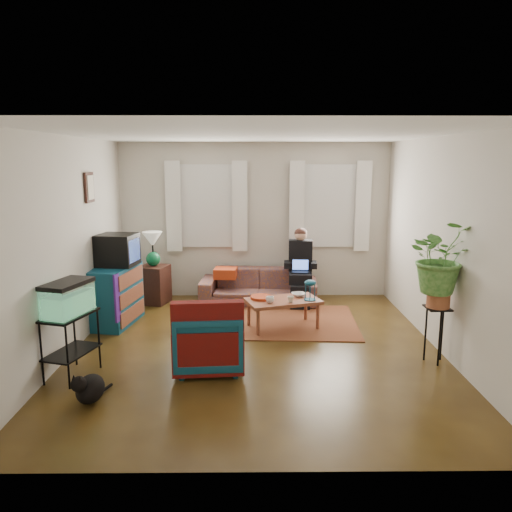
{
  "coord_description": "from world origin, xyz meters",
  "views": [
    {
      "loc": [
        -0.06,
        -5.88,
        2.32
      ],
      "look_at": [
        0.0,
        0.4,
        1.1
      ],
      "focal_mm": 35.0,
      "sensor_mm": 36.0,
      "label": 1
    }
  ],
  "objects_px": {
    "side_table": "(154,284)",
    "coffee_table": "(283,314)",
    "aquarium_stand": "(71,346)",
    "plant_stand": "(436,335)",
    "armchair": "(208,336)",
    "sofa": "(258,281)",
    "dresser": "(116,295)"
  },
  "relations": [
    {
      "from": "side_table",
      "to": "coffee_table",
      "type": "distance_m",
      "value": 2.4
    },
    {
      "from": "aquarium_stand",
      "to": "plant_stand",
      "type": "distance_m",
      "value": 4.08
    },
    {
      "from": "aquarium_stand",
      "to": "armchair",
      "type": "distance_m",
      "value": 1.47
    },
    {
      "from": "sofa",
      "to": "coffee_table",
      "type": "distance_m",
      "value": 1.32
    },
    {
      "from": "coffee_table",
      "to": "plant_stand",
      "type": "bearing_deg",
      "value": -52.93
    },
    {
      "from": "dresser",
      "to": "aquarium_stand",
      "type": "distance_m",
      "value": 1.78
    },
    {
      "from": "aquarium_stand",
      "to": "armchair",
      "type": "xyz_separation_m",
      "value": [
        1.46,
        0.21,
        0.03
      ]
    },
    {
      "from": "coffee_table",
      "to": "dresser",
      "type": "bearing_deg",
      "value": 157.45
    },
    {
      "from": "side_table",
      "to": "armchair",
      "type": "relative_size",
      "value": 0.81
    },
    {
      "from": "dresser",
      "to": "plant_stand",
      "type": "relative_size",
      "value": 1.41
    },
    {
      "from": "coffee_table",
      "to": "plant_stand",
      "type": "distance_m",
      "value": 2.08
    },
    {
      "from": "armchair",
      "to": "coffee_table",
      "type": "xyz_separation_m",
      "value": [
        0.92,
        1.34,
        -0.17
      ]
    },
    {
      "from": "side_table",
      "to": "dresser",
      "type": "bearing_deg",
      "value": -107.83
    },
    {
      "from": "sofa",
      "to": "plant_stand",
      "type": "relative_size",
      "value": 2.84
    },
    {
      "from": "coffee_table",
      "to": "plant_stand",
      "type": "xyz_separation_m",
      "value": [
        1.69,
        -1.21,
        0.12
      ]
    },
    {
      "from": "plant_stand",
      "to": "side_table",
      "type": "bearing_deg",
      "value": 146.28
    },
    {
      "from": "dresser",
      "to": "plant_stand",
      "type": "bearing_deg",
      "value": -9.92
    },
    {
      "from": "side_table",
      "to": "aquarium_stand",
      "type": "xyz_separation_m",
      "value": [
        -0.35,
        -2.83,
        0.04
      ]
    },
    {
      "from": "sofa",
      "to": "dresser",
      "type": "relative_size",
      "value": 2.02
    },
    {
      "from": "side_table",
      "to": "coffee_table",
      "type": "xyz_separation_m",
      "value": [
        2.03,
        -1.27,
        -0.1
      ]
    },
    {
      "from": "aquarium_stand",
      "to": "dresser",
      "type": "bearing_deg",
      "value": 106.37
    },
    {
      "from": "plant_stand",
      "to": "coffee_table",
      "type": "bearing_deg",
      "value": 144.41
    },
    {
      "from": "armchair",
      "to": "coffee_table",
      "type": "bearing_deg",
      "value": -129.0
    },
    {
      "from": "coffee_table",
      "to": "armchair",
      "type": "bearing_deg",
      "value": -141.83
    },
    {
      "from": "sofa",
      "to": "armchair",
      "type": "xyz_separation_m",
      "value": [
        -0.6,
        -2.62,
        0.01
      ]
    },
    {
      "from": "armchair",
      "to": "plant_stand",
      "type": "bearing_deg",
      "value": 178.53
    },
    {
      "from": "sofa",
      "to": "coffee_table",
      "type": "relative_size",
      "value": 1.89
    },
    {
      "from": "side_table",
      "to": "plant_stand",
      "type": "height_order",
      "value": "plant_stand"
    },
    {
      "from": "sofa",
      "to": "coffee_table",
      "type": "xyz_separation_m",
      "value": [
        0.32,
        -1.27,
        -0.16
      ]
    },
    {
      "from": "side_table",
      "to": "plant_stand",
      "type": "distance_m",
      "value": 4.47
    },
    {
      "from": "side_table",
      "to": "plant_stand",
      "type": "xyz_separation_m",
      "value": [
        3.72,
        -2.48,
        0.02
      ]
    },
    {
      "from": "aquarium_stand",
      "to": "coffee_table",
      "type": "distance_m",
      "value": 2.85
    }
  ]
}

